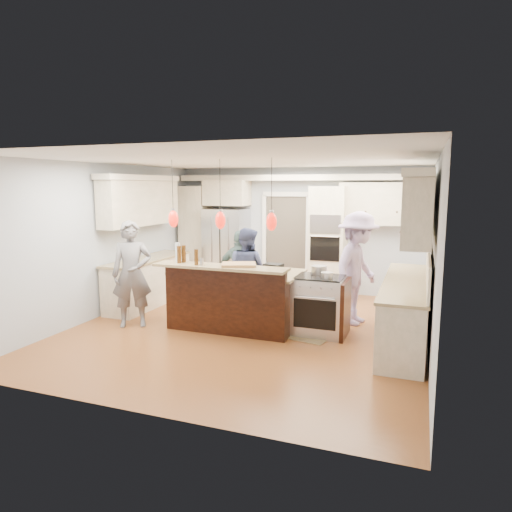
{
  "coord_description": "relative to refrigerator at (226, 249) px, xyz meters",
  "views": [
    {
      "loc": [
        2.58,
        -6.7,
        2.31
      ],
      "look_at": [
        0.0,
        0.35,
        1.15
      ],
      "focal_mm": 32.0,
      "sensor_mm": 36.0,
      "label": 1
    }
  ],
  "objects": [
    {
      "name": "person_far_right",
      "position": [
        1.05,
        -1.75,
        -0.14
      ],
      "size": [
        0.93,
        0.48,
        1.51
      ],
      "primitive_type": "imported",
      "rotation": [
        0.0,
        0.0,
        3.27
      ],
      "color": "#4C696A",
      "rests_on": "ground"
    },
    {
      "name": "ground_plane",
      "position": [
        1.55,
        -2.64,
        -0.9
      ],
      "size": [
        6.0,
        6.0,
        0.0
      ],
      "primitive_type": "plane",
      "color": "#9C592B",
      "rests_on": "ground"
    },
    {
      "name": "island_range",
      "position": [
        2.71,
        -2.49,
        -0.44
      ],
      "size": [
        0.82,
        0.71,
        0.92
      ],
      "color": "#B7B7BC",
      "rests_on": "ground"
    },
    {
      "name": "pot_large",
      "position": [
        2.63,
        -2.36,
        0.09
      ],
      "size": [
        0.24,
        0.24,
        0.14
      ],
      "primitive_type": "cylinder",
      "color": "#B7B7BC",
      "rests_on": "island_range"
    },
    {
      "name": "person_range_side",
      "position": [
        3.15,
        -1.75,
        0.05
      ],
      "size": [
        1.01,
        1.37,
        1.89
      ],
      "primitive_type": "imported",
      "rotation": [
        0.0,
        0.0,
        1.3
      ],
      "color": "#A08ABA",
      "rests_on": "ground"
    },
    {
      "name": "floor_rug",
      "position": [
        2.58,
        -2.44,
        -0.89
      ],
      "size": [
        0.95,
        1.21,
        0.01
      ],
      "primitive_type": "cube",
      "rotation": [
        0.0,
        0.0,
        -0.21
      ],
      "color": "olive",
      "rests_on": "ground"
    },
    {
      "name": "room_shell",
      "position": [
        1.55,
        -2.64,
        0.92
      ],
      "size": [
        5.54,
        6.04,
        2.72
      ],
      "color": "#B2BCC6",
      "rests_on": "ground"
    },
    {
      "name": "person_far_left",
      "position": [
        1.19,
        -1.79,
        -0.12
      ],
      "size": [
        0.9,
        0.78,
        1.57
      ],
      "primitive_type": "imported",
      "rotation": [
        0.0,
        0.0,
        2.86
      ],
      "color": "navy",
      "rests_on": "ground"
    },
    {
      "name": "water_bottle",
      "position": [
        0.57,
        -3.17,
        0.38
      ],
      "size": [
        0.09,
        0.09,
        0.31
      ],
      "primitive_type": "cylinder",
      "rotation": [
        0.0,
        0.0,
        0.28
      ],
      "color": "silver",
      "rests_on": "kitchen_island"
    },
    {
      "name": "beer_bottle_c",
      "position": [
        0.64,
        -3.1,
        0.35
      ],
      "size": [
        0.08,
        0.08,
        0.27
      ],
      "primitive_type": "cylinder",
      "rotation": [
        0.0,
        0.0,
        0.23
      ],
      "color": "#48290D",
      "rests_on": "kitchen_island"
    },
    {
      "name": "right_counter_run",
      "position": [
        3.99,
        -2.34,
        0.16
      ],
      "size": [
        0.64,
        3.1,
        2.51
      ],
      "color": "#F2E0C4",
      "rests_on": "ground"
    },
    {
      "name": "refrigerator",
      "position": [
        0.0,
        0.0,
        0.0
      ],
      "size": [
        0.9,
        0.7,
        1.8
      ],
      "primitive_type": "cube",
      "color": "#B7B7BC",
      "rests_on": "ground"
    },
    {
      "name": "pot_small",
      "position": [
        2.81,
        -2.6,
        0.07
      ],
      "size": [
        0.19,
        0.19,
        0.09
      ],
      "primitive_type": "cylinder",
      "color": "#B7B7BC",
      "rests_on": "island_range"
    },
    {
      "name": "drink_can",
      "position": [
        1.03,
        -3.26,
        0.28
      ],
      "size": [
        0.07,
        0.07,
        0.11
      ],
      "primitive_type": "cylinder",
      "rotation": [
        0.0,
        0.0,
        0.3
      ],
      "color": "#B7B7BC",
      "rests_on": "kitchen_island"
    },
    {
      "name": "back_upper_cabinets",
      "position": [
        0.8,
        0.12,
        0.77
      ],
      "size": [
        5.3,
        0.61,
        2.54
      ],
      "color": "#F2E0C4",
      "rests_on": "ground"
    },
    {
      "name": "beer_bottle_b",
      "position": [
        0.94,
        -3.26,
        0.34
      ],
      "size": [
        0.08,
        0.08,
        0.24
      ],
      "primitive_type": "cylinder",
      "rotation": [
        0.0,
        0.0,
        -0.29
      ],
      "color": "#48290D",
      "rests_on": "kitchen_island"
    },
    {
      "name": "left_cabinets",
      "position": [
        -0.89,
        -1.84,
        0.16
      ],
      "size": [
        0.64,
        2.3,
        2.51
      ],
      "color": "#F2E0C4",
      "rests_on": "ground"
    },
    {
      "name": "oven_column",
      "position": [
        2.3,
        0.03,
        0.25
      ],
      "size": [
        0.72,
        0.69,
        2.3
      ],
      "color": "#F2E0C4",
      "rests_on": "ground"
    },
    {
      "name": "cutting_board",
      "position": [
        1.57,
        -3.11,
        0.24
      ],
      "size": [
        0.6,
        0.52,
        0.04
      ],
      "primitive_type": "cube",
      "rotation": [
        0.0,
        0.0,
        0.38
      ],
      "color": "tan",
      "rests_on": "kitchen_island"
    },
    {
      "name": "beer_bottle_a",
      "position": [
        0.61,
        -3.2,
        0.35
      ],
      "size": [
        0.07,
        0.07,
        0.27
      ],
      "primitive_type": "cylinder",
      "rotation": [
        0.0,
        0.0,
        0.07
      ],
      "color": "#48290D",
      "rests_on": "kitchen_island"
    },
    {
      "name": "person_bar_end",
      "position": [
        -0.3,
        -3.15,
        -0.02
      ],
      "size": [
        0.76,
        0.68,
        1.76
      ],
      "primitive_type": "imported",
      "rotation": [
        0.0,
        0.0,
        0.52
      ],
      "color": "slate",
      "rests_on": "ground"
    },
    {
      "name": "pendant_lights",
      "position": [
        1.3,
        -3.15,
        0.9
      ],
      "size": [
        1.75,
        0.15,
        1.03
      ],
      "color": "black",
      "rests_on": "ground"
    },
    {
      "name": "kitchen_island",
      "position": [
        1.3,
        -2.57,
        -0.42
      ],
      "size": [
        2.1,
        1.46,
        1.12
      ],
      "color": "black",
      "rests_on": "ground"
    }
  ]
}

